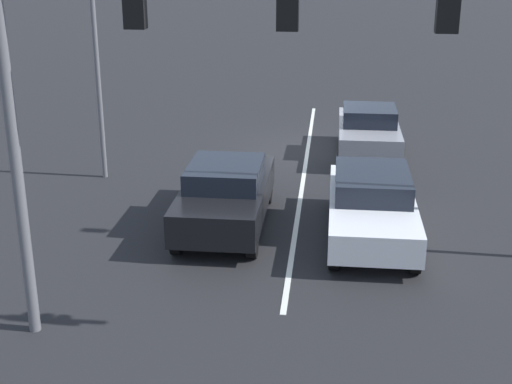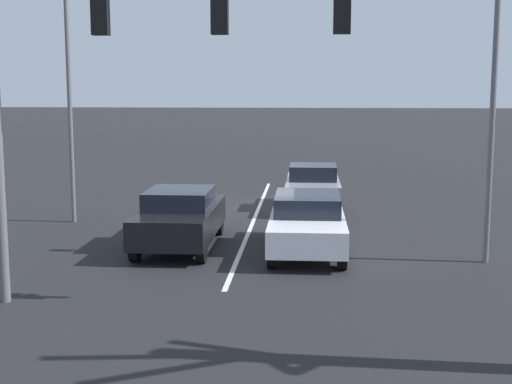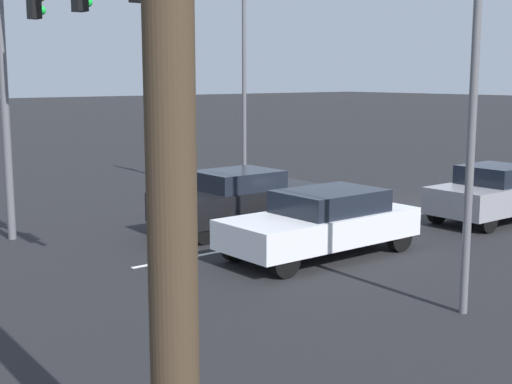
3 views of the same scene
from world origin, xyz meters
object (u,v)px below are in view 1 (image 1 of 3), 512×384
object	(u,v)px
car_white_leftlane_front	(372,204)
car_gray_leftlane_second	(369,131)
car_black_midlane_front	(226,194)
traffic_signal_gantry	(173,50)

from	to	relation	value
car_white_leftlane_front	car_gray_leftlane_second	bearing A→B (deg)	-91.53
car_white_leftlane_front	car_gray_leftlane_second	world-z (taller)	car_gray_leftlane_second
car_black_midlane_front	car_white_leftlane_front	bearing A→B (deg)	175.95
car_black_midlane_front	car_white_leftlane_front	distance (m)	3.44
car_black_midlane_front	car_gray_leftlane_second	world-z (taller)	car_black_midlane_front
car_gray_leftlane_second	traffic_signal_gantry	size ratio (longest dim) A/B	0.50
car_white_leftlane_front	car_gray_leftlane_second	distance (m)	6.60
car_white_leftlane_front	traffic_signal_gantry	distance (m)	7.29
car_black_midlane_front	car_white_leftlane_front	world-z (taller)	car_black_midlane_front
car_black_midlane_front	car_gray_leftlane_second	size ratio (longest dim) A/B	1.09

